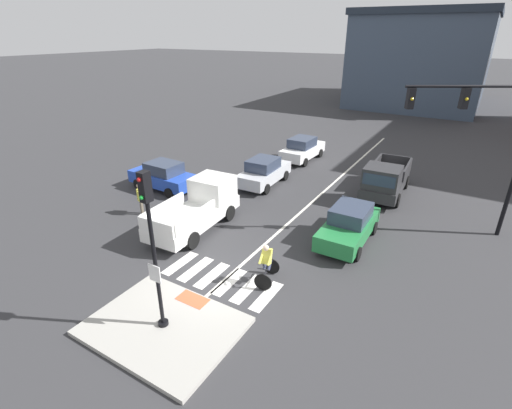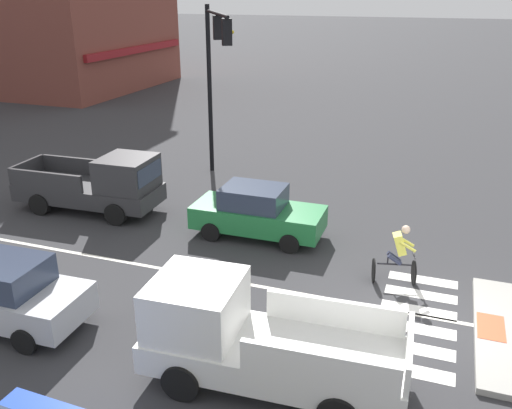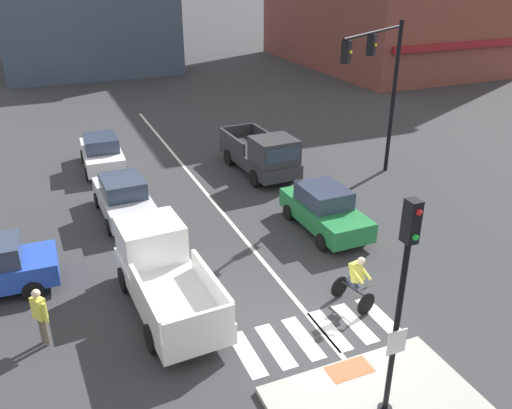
% 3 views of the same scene
% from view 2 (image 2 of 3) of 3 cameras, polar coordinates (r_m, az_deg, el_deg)
% --- Properties ---
extents(ground_plane, '(300.00, 300.00, 0.00)m').
position_cam_2_polar(ground_plane, '(13.84, 16.83, -11.46)').
color(ground_plane, '#333335').
extents(tactile_pad_front, '(1.10, 0.60, 0.01)m').
position_cam_2_polar(tactile_pad_front, '(13.84, 23.36, -11.66)').
color(tactile_pad_front, '#DB5B38').
rests_on(tactile_pad_front, traffic_island).
extents(crosswalk_stripe_a, '(0.44, 1.80, 0.01)m').
position_cam_2_polar(crosswalk_stripe_a, '(12.19, 15.77, -16.35)').
color(crosswalk_stripe_a, silver).
rests_on(crosswalk_stripe_a, ground).
extents(crosswalk_stripe_b, '(0.44, 1.80, 0.01)m').
position_cam_2_polar(crosswalk_stripe_b, '(12.84, 16.09, -14.22)').
color(crosswalk_stripe_b, silver).
rests_on(crosswalk_stripe_b, ground).
extents(crosswalk_stripe_c, '(0.44, 1.80, 0.01)m').
position_cam_2_polar(crosswalk_stripe_c, '(13.50, 16.37, -12.30)').
color(crosswalk_stripe_c, silver).
rests_on(crosswalk_stripe_c, ground).
extents(crosswalk_stripe_d, '(0.44, 1.80, 0.01)m').
position_cam_2_polar(crosswalk_stripe_d, '(14.18, 16.62, -10.56)').
color(crosswalk_stripe_d, silver).
rests_on(crosswalk_stripe_d, ground).
extents(crosswalk_stripe_e, '(0.44, 1.80, 0.01)m').
position_cam_2_polar(crosswalk_stripe_e, '(14.87, 16.85, -8.98)').
color(crosswalk_stripe_e, silver).
rests_on(crosswalk_stripe_e, ground).
extents(crosswalk_stripe_f, '(0.44, 1.80, 0.01)m').
position_cam_2_polar(crosswalk_stripe_f, '(15.57, 17.05, -7.54)').
color(crosswalk_stripe_f, silver).
rests_on(crosswalk_stripe_f, ground).
extents(lane_centre_line, '(0.14, 28.00, 0.01)m').
position_cam_2_polar(lane_centre_line, '(17.21, -18.45, -4.81)').
color(lane_centre_line, silver).
rests_on(lane_centre_line, ground).
extents(traffic_light_mast, '(4.64, 2.90, 6.79)m').
position_cam_2_polar(traffic_light_mast, '(21.17, -4.41, 14.47)').
color(traffic_light_mast, black).
rests_on(traffic_light_mast, ground).
extents(car_green_eastbound_mid, '(1.87, 4.11, 1.64)m').
position_cam_2_polar(car_green_eastbound_mid, '(17.11, 0.10, -0.80)').
color(car_green_eastbound_mid, '#237A3D').
rests_on(car_green_eastbound_mid, ground).
extents(car_silver_westbound_far, '(1.95, 4.15, 1.64)m').
position_cam_2_polar(car_silver_westbound_far, '(14.05, -25.06, -8.32)').
color(car_silver_westbound_far, silver).
rests_on(car_silver_westbound_far, ground).
extents(pickup_truck_charcoal_eastbound_far, '(2.22, 5.17, 2.08)m').
position_cam_2_polar(pickup_truck_charcoal_eastbound_far, '(19.74, -16.01, 1.96)').
color(pickup_truck_charcoal_eastbound_far, '#2D2D30').
rests_on(pickup_truck_charcoal_eastbound_far, ground).
extents(pickup_truck_white_westbound_near, '(2.26, 5.19, 2.08)m').
position_cam_2_polar(pickup_truck_white_westbound_near, '(10.99, -0.58, -13.79)').
color(pickup_truck_white_westbound_near, white).
rests_on(pickup_truck_white_westbound_near, ground).
extents(cyclist, '(0.89, 1.21, 1.68)m').
position_cam_2_polar(cyclist, '(14.84, 14.63, -4.98)').
color(cyclist, black).
rests_on(cyclist, ground).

